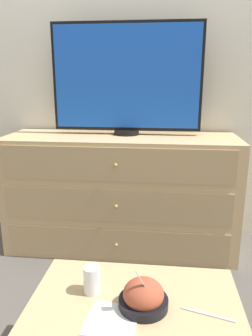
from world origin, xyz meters
The scene contains 9 objects.
ground_plane centered at (0.00, 0.00, 0.00)m, with size 12.00×12.00×0.00m, color #56514C.
wall_back centered at (0.00, 0.03, 1.30)m, with size 12.00×0.05×2.60m.
dresser centered at (0.01, -0.29, 0.42)m, with size 1.63×0.54×0.84m.
tv centered at (0.04, -0.20, 1.23)m, with size 1.04×0.18×0.76m.
coffee_table centered at (0.21, -1.48, 0.35)m, with size 0.81×0.54×0.41m.
takeout_bowl centered at (0.25, -1.50, 0.45)m, with size 0.18×0.18×0.18m.
drink_cup centered at (0.04, -1.43, 0.46)m, with size 0.07×0.07×0.11m.
napkin centered at (0.14, -1.58, 0.41)m, with size 0.20×0.20×0.00m.
knife centered at (0.48, -1.52, 0.41)m, with size 0.19×0.06×0.01m.
Camera 1 is at (0.30, -2.54, 1.23)m, focal length 35.00 mm.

